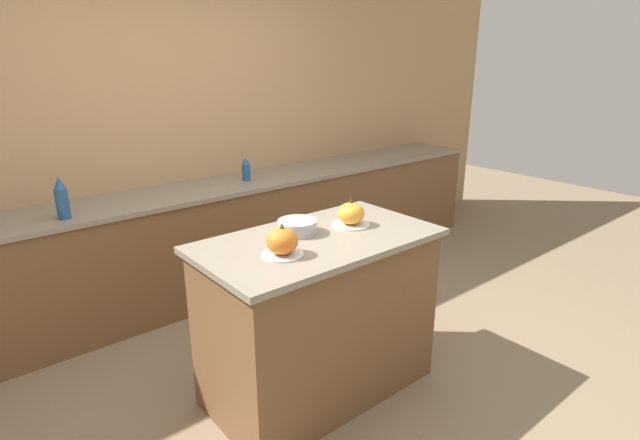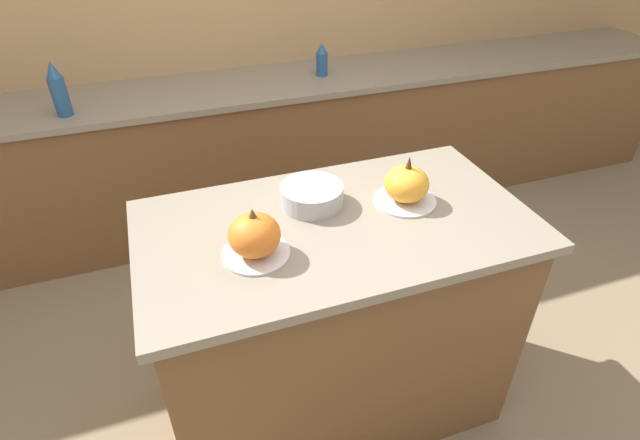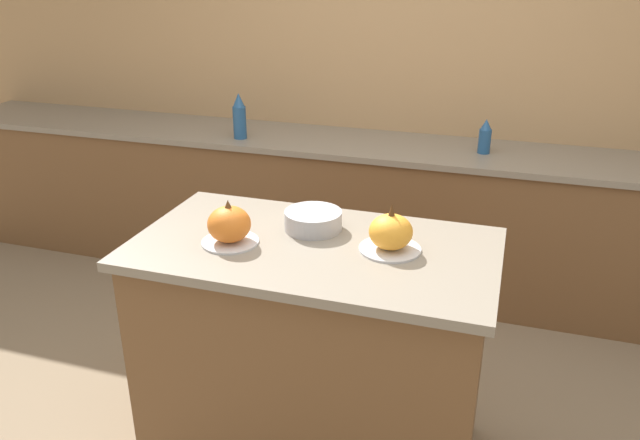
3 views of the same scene
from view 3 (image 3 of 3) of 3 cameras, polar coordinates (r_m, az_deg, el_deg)
The scene contains 8 objects.
wall_back at distance 3.87m, azimuth 8.28°, elevation 13.26°, with size 8.00×0.06×2.50m.
kitchen_island at distance 2.46m, azimuth -0.53°, elevation -12.15°, with size 1.30×0.72×0.94m.
back_counter at distance 3.77m, azimuth 6.72°, elevation 0.35°, with size 6.00×0.60×0.89m.
pumpkin_cake_left at distance 2.23m, azimuth -8.29°, elevation -0.52°, with size 0.21×0.21×0.16m.
pumpkin_cake_right at distance 2.17m, azimuth 6.48°, elevation -1.24°, with size 0.22×0.22×0.18m.
bottle_tall at distance 3.74m, azimuth -7.38°, elevation 9.34°, with size 0.08×0.08×0.27m.
bottle_short at distance 3.54m, azimuth 14.85°, elevation 7.35°, with size 0.07×0.07×0.19m.
mixing_bowl at distance 2.33m, azimuth -0.63°, elevation -0.03°, with size 0.22×0.22×0.07m.
Camera 3 is at (0.63, -1.91, 1.89)m, focal length 35.00 mm.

